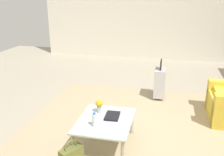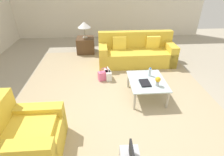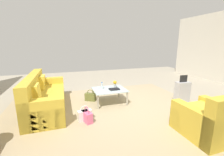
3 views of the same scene
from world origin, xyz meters
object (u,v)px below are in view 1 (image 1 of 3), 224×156
water_bottle (94,120)px  coffee_table (105,123)px  suitcase_silver (160,82)px  coffee_table_book (112,116)px  flower_vase (99,105)px  handbag_olive (71,155)px

water_bottle → coffee_table: bearing=153.4°
water_bottle → suitcase_silver: bearing=160.0°
coffee_table_book → suitcase_silver: (-1.88, 0.62, -0.08)m
coffee_table → suitcase_silver: size_ratio=1.11×
coffee_table_book → suitcase_silver: bearing=159.2°
flower_vase → coffee_table_book: bearing=66.5°
handbag_olive → coffee_table_book: bearing=146.8°
suitcase_silver → coffee_table: bearing=-19.3°
flower_vase → handbag_olive: flower_vase is taller
suitcase_silver → handbag_olive: (2.51, -1.03, -0.23)m
water_bottle → flower_vase: bearing=-173.2°
coffee_table_book → flower_vase: size_ratio=1.41×
handbag_olive → suitcase_silver: bearing=157.6°
coffee_table → handbag_olive: coffee_table is taller
coffee_table → coffee_table_book: 0.16m
water_bottle → flower_vase: (-0.42, -0.05, 0.03)m
handbag_olive → water_bottle: bearing=143.3°
coffee_table → flower_vase: flower_vase is taller
flower_vase → handbag_olive: (0.73, -0.18, -0.42)m
flower_vase → suitcase_silver: (-1.78, 0.85, -0.19)m
coffee_table_book → coffee_table: bearing=-36.2°
coffee_table_book → water_bottle: bearing=-31.9°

